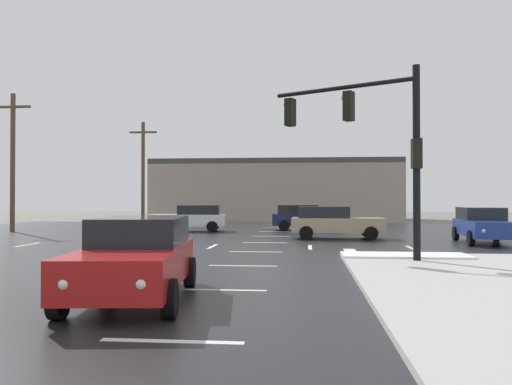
{
  "coord_description": "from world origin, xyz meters",
  "views": [
    {
      "loc": [
        1.83,
        -20.92,
        1.97
      ],
      "look_at": [
        -0.76,
        5.77,
        2.32
      ],
      "focal_mm": 36.09,
      "sensor_mm": 36.0,
      "label": 1
    }
  ],
  "objects_px": {
    "traffic_signal_mast": "(374,133)",
    "sedan_tan": "(334,222)",
    "sedan_navy": "(305,217)",
    "utility_pole_distant": "(143,170)",
    "sedan_blue": "(483,224)",
    "sedan_white": "(191,218)",
    "utility_pole_far": "(13,159)",
    "sedan_red": "(136,256)"
  },
  "relations": [
    {
      "from": "sedan_navy",
      "to": "sedan_white",
      "type": "bearing_deg",
      "value": -171.08
    },
    {
      "from": "sedan_white",
      "to": "sedan_red",
      "type": "xyz_separation_m",
      "value": [
        3.64,
        -20.86,
        0.0
      ]
    },
    {
      "from": "sedan_blue",
      "to": "utility_pole_far",
      "type": "bearing_deg",
      "value": -98.02
    },
    {
      "from": "sedan_blue",
      "to": "sedan_white",
      "type": "bearing_deg",
      "value": -110.65
    },
    {
      "from": "traffic_signal_mast",
      "to": "utility_pole_far",
      "type": "bearing_deg",
      "value": -5.55
    },
    {
      "from": "sedan_red",
      "to": "utility_pole_far",
      "type": "relative_size",
      "value": 0.56
    },
    {
      "from": "sedan_red",
      "to": "utility_pole_far",
      "type": "xyz_separation_m",
      "value": [
        -14.3,
        19.59,
        3.53
      ]
    },
    {
      "from": "sedan_red",
      "to": "sedan_blue",
      "type": "relative_size",
      "value": 1.01
    },
    {
      "from": "sedan_red",
      "to": "utility_pole_distant",
      "type": "height_order",
      "value": "utility_pole_distant"
    },
    {
      "from": "traffic_signal_mast",
      "to": "sedan_red",
      "type": "height_order",
      "value": "traffic_signal_mast"
    },
    {
      "from": "sedan_white",
      "to": "sedan_blue",
      "type": "height_order",
      "value": "same"
    },
    {
      "from": "utility_pole_distant",
      "to": "traffic_signal_mast",
      "type": "bearing_deg",
      "value": -57.17
    },
    {
      "from": "sedan_tan",
      "to": "sedan_blue",
      "type": "relative_size",
      "value": 0.98
    },
    {
      "from": "traffic_signal_mast",
      "to": "sedan_tan",
      "type": "relative_size",
      "value": 1.28
    },
    {
      "from": "traffic_signal_mast",
      "to": "sedan_red",
      "type": "distance_m",
      "value": 9.12
    },
    {
      "from": "sedan_blue",
      "to": "sedan_navy",
      "type": "xyz_separation_m",
      "value": [
        -7.87,
        8.6,
        0.0
      ]
    },
    {
      "from": "sedan_tan",
      "to": "sedan_white",
      "type": "bearing_deg",
      "value": 150.38
    },
    {
      "from": "sedan_tan",
      "to": "utility_pole_far",
      "type": "xyz_separation_m",
      "value": [
        -19.0,
        3.71,
        3.53
      ]
    },
    {
      "from": "sedan_red",
      "to": "sedan_navy",
      "type": "relative_size",
      "value": 1.01
    },
    {
      "from": "sedan_tan",
      "to": "sedan_red",
      "type": "relative_size",
      "value": 0.98
    },
    {
      "from": "sedan_navy",
      "to": "traffic_signal_mast",
      "type": "bearing_deg",
      "value": -86.53
    },
    {
      "from": "traffic_signal_mast",
      "to": "sedan_red",
      "type": "bearing_deg",
      "value": 78.38
    },
    {
      "from": "sedan_white",
      "to": "utility_pole_far",
      "type": "height_order",
      "value": "utility_pole_far"
    },
    {
      "from": "sedan_white",
      "to": "sedan_tan",
      "type": "xyz_separation_m",
      "value": [
        8.33,
        -4.98,
        0.0
      ]
    },
    {
      "from": "traffic_signal_mast",
      "to": "sedan_navy",
      "type": "bearing_deg",
      "value": -54.45
    },
    {
      "from": "traffic_signal_mast",
      "to": "sedan_tan",
      "type": "xyz_separation_m",
      "value": [
        -0.73,
        9.29,
        -3.2
      ]
    },
    {
      "from": "sedan_red",
      "to": "sedan_blue",
      "type": "bearing_deg",
      "value": 134.47
    },
    {
      "from": "sedan_white",
      "to": "sedan_blue",
      "type": "distance_m",
      "value": 16.35
    },
    {
      "from": "sedan_red",
      "to": "sedan_navy",
      "type": "bearing_deg",
      "value": 164.95
    },
    {
      "from": "sedan_white",
      "to": "sedan_blue",
      "type": "relative_size",
      "value": 1.01
    },
    {
      "from": "sedan_white",
      "to": "sedan_blue",
      "type": "bearing_deg",
      "value": 148.29
    },
    {
      "from": "sedan_navy",
      "to": "utility_pole_distant",
      "type": "bearing_deg",
      "value": 146.1
    },
    {
      "from": "sedan_blue",
      "to": "utility_pole_distant",
      "type": "height_order",
      "value": "utility_pole_distant"
    },
    {
      "from": "sedan_tan",
      "to": "sedan_blue",
      "type": "distance_m",
      "value": 6.76
    },
    {
      "from": "utility_pole_distant",
      "to": "utility_pole_far",
      "type": "bearing_deg",
      "value": -115.19
    },
    {
      "from": "sedan_blue",
      "to": "sedan_navy",
      "type": "bearing_deg",
      "value": -132.9
    },
    {
      "from": "sedan_white",
      "to": "sedan_tan",
      "type": "height_order",
      "value": "same"
    },
    {
      "from": "sedan_red",
      "to": "sedan_blue",
      "type": "xyz_separation_m",
      "value": [
        11.15,
        13.88,
        0.0
      ]
    },
    {
      "from": "utility_pole_far",
      "to": "sedan_red",
      "type": "bearing_deg",
      "value": -53.87
    },
    {
      "from": "sedan_white",
      "to": "utility_pole_far",
      "type": "bearing_deg",
      "value": 0.38
    },
    {
      "from": "sedan_white",
      "to": "utility_pole_distant",
      "type": "xyz_separation_m",
      "value": [
        -5.88,
        8.9,
        3.39
      ]
    },
    {
      "from": "sedan_red",
      "to": "sedan_navy",
      "type": "height_order",
      "value": "same"
    }
  ]
}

